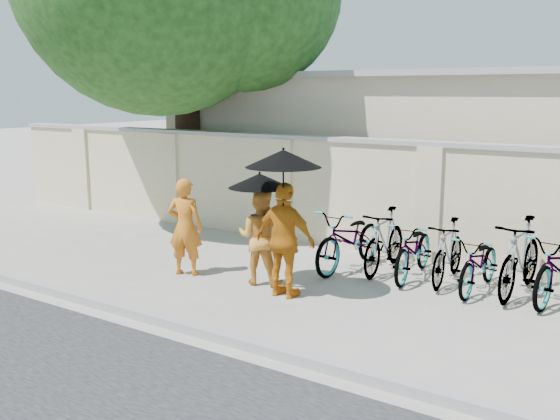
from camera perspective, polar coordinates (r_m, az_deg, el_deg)
The scene contains 16 objects.
ground at distance 9.58m, azimuth -4.86°, elevation -6.99°, with size 80.00×80.00×0.00m, color #AA9E8D.
kerb at distance 8.37m, azimuth -12.21°, elevation -9.44°, with size 40.00×0.16×0.12m, color gray.
compound_wall at distance 11.50m, azimuth 8.99°, elevation 1.06°, with size 20.00×0.30×2.00m, color beige.
building_behind at distance 14.66m, azimuth 18.92°, elevation 5.06°, with size 14.00×6.00×3.20m, color beige.
monk_left at distance 10.08m, azimuth -8.66°, elevation -1.53°, with size 0.57×0.38×1.58m, color #C86A19.
monk_center at distance 9.51m, azimuth -1.81°, elevation -2.48°, with size 0.71×0.56×1.47m, color orange.
parasol_center at distance 9.26m, azimuth -1.88°, elevation 2.70°, with size 0.94×0.94×0.89m.
monk_right at distance 8.88m, azimuth 0.47°, elevation -2.80°, with size 0.98×0.41×1.67m, color #BA6811.
parasol_right at distance 8.60m, azimuth 0.30°, elevation 4.73°, with size 1.07×1.07×1.19m.
bike_0 at distance 10.40m, azimuth 6.44°, elevation -2.64°, with size 0.68×1.96×1.03m, color gray.
bike_1 at distance 10.34m, azimuth 9.54°, elevation -2.78°, with size 0.49×1.73×1.04m, color gray.
bike_2 at distance 10.11m, azimuth 12.17°, elevation -3.53°, with size 0.61×1.76×0.92m, color gray.
bike_3 at distance 9.96m, azimuth 15.11°, elevation -3.70°, with size 0.46×1.63×0.98m, color gray.
bike_4 at distance 9.68m, azimuth 17.79°, elevation -4.64°, with size 0.57×1.63×0.86m, color gray.
bike_5 at distance 9.67m, azimuth 21.12°, elevation -4.06°, with size 0.53×1.87×1.13m, color gray.
bike_6 at distance 9.63m, azimuth 24.24°, elevation -4.75°, with size 0.66×1.89×0.99m, color gray.
Camera 1 is at (5.70, -7.12, 2.93)m, focal length 40.00 mm.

